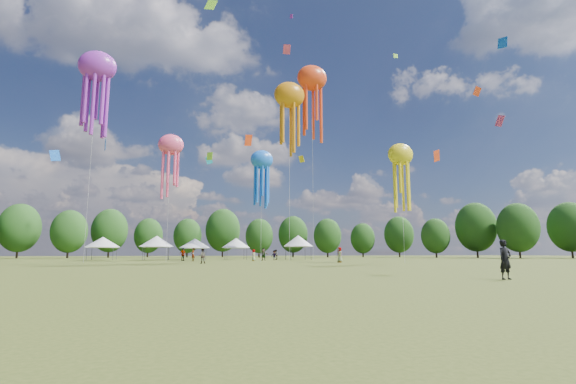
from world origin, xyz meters
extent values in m
plane|color=#384416|center=(0.00, 0.00, 0.00)|extent=(300.00, 300.00, 0.00)
imported|color=black|center=(8.19, -0.56, 0.89)|extent=(0.69, 0.49, 1.79)
imported|color=gray|center=(-3.82, 30.99, 0.82)|extent=(0.82, 0.64, 1.65)
imported|color=gray|center=(4.26, 44.25, 0.85)|extent=(0.80, 0.97, 1.70)
imported|color=gray|center=(9.51, 52.62, 0.86)|extent=(0.81, 0.95, 1.72)
imported|color=gray|center=(8.56, 49.50, 0.80)|extent=(1.08, 0.68, 1.60)
imported|color=gray|center=(-5.87, 47.98, 0.96)|extent=(1.20, 0.99, 1.92)
imported|color=gray|center=(6.19, 46.56, 0.94)|extent=(1.82, 1.18, 1.88)
imported|color=gray|center=(-4.48, 44.52, 0.94)|extent=(0.64, 0.79, 1.89)
imported|color=gray|center=(13.23, 32.57, 0.95)|extent=(0.84, 1.06, 1.89)
cylinder|color=#47474C|center=(-20.63, 55.11, 0.99)|extent=(0.08, 0.08, 1.98)
cylinder|color=#47474C|center=(-20.63, 59.00, 0.99)|extent=(0.08, 0.08, 1.98)
cylinder|color=#47474C|center=(-16.74, 55.11, 0.99)|extent=(0.08, 0.08, 1.98)
cylinder|color=#47474C|center=(-16.74, 59.00, 0.99)|extent=(0.08, 0.08, 1.98)
cube|color=silver|center=(-18.68, 57.05, 2.03)|extent=(4.29, 4.29, 0.10)
cone|color=silver|center=(-18.68, 57.05, 2.94)|extent=(5.58, 5.58, 1.70)
cylinder|color=#47474C|center=(-11.99, 52.48, 1.04)|extent=(0.08, 0.08, 2.07)
cylinder|color=#47474C|center=(-11.99, 56.33, 1.04)|extent=(0.08, 0.08, 2.07)
cylinder|color=#47474C|center=(-8.14, 52.48, 1.04)|extent=(0.08, 0.08, 2.07)
cylinder|color=#47474C|center=(-8.14, 56.33, 1.04)|extent=(0.08, 0.08, 2.07)
cube|color=silver|center=(-10.07, 54.41, 2.12)|extent=(4.25, 4.25, 0.10)
cone|color=silver|center=(-10.07, 54.41, 3.06)|extent=(5.53, 5.53, 1.78)
cylinder|color=#47474C|center=(-5.73, 55.69, 0.96)|extent=(0.08, 0.08, 1.91)
cylinder|color=#47474C|center=(-5.73, 59.41, 0.96)|extent=(0.08, 0.08, 1.91)
cylinder|color=#47474C|center=(-2.01, 55.69, 0.96)|extent=(0.08, 0.08, 1.91)
cylinder|color=#47474C|center=(-2.01, 59.41, 0.96)|extent=(0.08, 0.08, 1.91)
cube|color=silver|center=(-3.87, 57.55, 1.96)|extent=(4.12, 4.12, 0.10)
cone|color=silver|center=(-3.87, 57.55, 2.83)|extent=(5.36, 5.36, 1.64)
cylinder|color=#47474C|center=(1.47, 54.78, 0.99)|extent=(0.08, 0.08, 1.98)
cylinder|color=#47474C|center=(1.47, 58.17, 0.99)|extent=(0.08, 0.08, 1.98)
cylinder|color=#47474C|center=(4.87, 54.78, 0.99)|extent=(0.08, 0.08, 1.98)
cylinder|color=#47474C|center=(4.87, 58.17, 0.99)|extent=(0.08, 0.08, 1.98)
cube|color=silver|center=(3.17, 56.48, 2.03)|extent=(3.79, 3.79, 0.10)
cone|color=silver|center=(3.17, 56.48, 2.93)|extent=(4.93, 4.93, 1.70)
cylinder|color=#47474C|center=(11.43, 49.83, 1.09)|extent=(0.08, 0.08, 2.19)
cylinder|color=#47474C|center=(11.43, 53.34, 1.09)|extent=(0.08, 0.08, 2.19)
cylinder|color=#47474C|center=(14.94, 49.83, 1.09)|extent=(0.08, 0.08, 2.19)
cylinder|color=#47474C|center=(14.94, 53.34, 1.09)|extent=(0.08, 0.08, 2.19)
cube|color=silver|center=(13.18, 51.58, 2.24)|extent=(3.90, 3.90, 0.10)
cone|color=silver|center=(13.18, 51.58, 3.22)|extent=(5.08, 5.08, 1.87)
ellipsoid|color=#FF4B7B|center=(-8.02, 40.44, 15.82)|extent=(3.42, 2.39, 2.90)
cylinder|color=beige|center=(-8.02, 40.44, 7.91)|extent=(0.03, 0.03, 15.82)
ellipsoid|color=orange|center=(9.51, 43.41, 25.81)|extent=(4.91, 3.44, 4.17)
cylinder|color=beige|center=(9.51, 43.41, 12.91)|extent=(0.03, 0.03, 25.81)
ellipsoid|color=yellow|center=(18.82, 26.57, 12.81)|extent=(3.13, 2.19, 2.66)
cylinder|color=beige|center=(18.82, 26.57, 6.41)|extent=(0.03, 0.03, 12.81)
ellipsoid|color=purple|center=(-17.48, 38.23, 25.05)|extent=(4.68, 3.28, 3.98)
cylinder|color=beige|center=(-17.48, 38.23, 12.53)|extent=(0.03, 0.03, 25.05)
ellipsoid|color=blue|center=(3.75, 35.81, 13.36)|extent=(2.98, 2.09, 2.53)
cylinder|color=beige|center=(3.75, 35.81, 6.68)|extent=(0.03, 0.03, 13.36)
ellipsoid|color=#EF3F15|center=(13.93, 45.42, 30.00)|extent=(5.05, 3.53, 4.29)
cylinder|color=beige|center=(13.93, 45.42, 15.00)|extent=(0.03, 0.03, 30.00)
cube|color=#EF3F15|center=(5.91, 61.67, 23.15)|extent=(1.56, 1.73, 2.36)
cube|color=orange|center=(19.67, 63.14, 28.51)|extent=(0.45, 0.46, 0.76)
cube|color=#84E325|center=(-2.30, 48.21, 16.36)|extent=(0.92, 0.61, 1.31)
cube|color=blue|center=(29.41, 20.85, 25.51)|extent=(0.76, 0.91, 1.43)
cube|color=#EF3F15|center=(38.54, 36.35, 26.59)|extent=(1.43, 0.51, 1.61)
cube|color=#84E325|center=(-3.32, 38.32, 36.01)|extent=(1.88, 1.07, 2.04)
cube|color=blue|center=(-21.38, 68.56, 22.20)|extent=(0.51, 1.69, 2.24)
cube|color=#FF4B7B|center=(11.30, 52.13, 38.17)|extent=(1.33, 1.32, 1.69)
cube|color=#EF3F15|center=(39.63, 49.42, 19.18)|extent=(1.99, 1.15, 2.45)
cube|color=yellow|center=(16.02, 58.99, 19.33)|extent=(1.19, 1.13, 1.29)
cube|color=#84E325|center=(20.02, 28.81, 26.57)|extent=(0.66, 0.36, 0.75)
cube|color=blue|center=(-27.27, 58.51, 17.36)|extent=(1.85, 0.74, 2.17)
cube|color=#1B9EE6|center=(-2.35, 48.87, 15.85)|extent=(1.25, 0.33, 1.41)
cube|color=#FF4B7B|center=(29.86, 22.70, 16.64)|extent=(0.29, 1.45, 1.62)
cube|color=purple|center=(13.16, 55.88, 47.22)|extent=(0.47, 0.66, 0.89)
cylinder|color=#38281C|center=(-40.68, 85.49, 1.71)|extent=(0.44, 0.44, 3.41)
ellipsoid|color=#1F4416|center=(-40.68, 85.49, 6.61)|extent=(8.53, 8.53, 10.66)
cylinder|color=#38281C|center=(-30.60, 85.02, 1.53)|extent=(0.44, 0.44, 3.07)
ellipsoid|color=#1F4416|center=(-30.60, 85.02, 5.94)|extent=(7.66, 7.66, 9.58)
cylinder|color=#38281C|center=(-23.51, 93.33, 1.72)|extent=(0.44, 0.44, 3.43)
ellipsoid|color=#1F4416|center=(-23.51, 93.33, 6.65)|extent=(8.58, 8.58, 10.73)
cylinder|color=#38281C|center=(-14.76, 98.96, 1.47)|extent=(0.44, 0.44, 2.95)
ellipsoid|color=#1F4416|center=(-14.76, 98.96, 5.71)|extent=(7.37, 7.37, 9.21)
cylinder|color=#38281C|center=(-4.70, 95.06, 1.45)|extent=(0.44, 0.44, 2.89)
ellipsoid|color=#1F4416|center=(-4.70, 95.06, 5.61)|extent=(7.23, 7.23, 9.04)
cylinder|color=#38281C|center=(4.91, 99.49, 1.92)|extent=(0.44, 0.44, 3.84)
ellipsoid|color=#1F4416|center=(4.91, 99.49, 7.44)|extent=(9.60, 9.60, 11.99)
cylinder|color=#38281C|center=(13.19, 88.44, 1.42)|extent=(0.44, 0.44, 2.84)
ellipsoid|color=#1F4416|center=(13.19, 88.44, 5.51)|extent=(7.11, 7.11, 8.89)
cylinder|color=#38281C|center=(22.93, 91.04, 1.58)|extent=(0.44, 0.44, 3.16)
ellipsoid|color=#1F4416|center=(22.93, 91.04, 6.13)|extent=(7.91, 7.91, 9.88)
cylinder|color=#38281C|center=(30.69, 85.29, 1.44)|extent=(0.44, 0.44, 2.88)
ellipsoid|color=#1F4416|center=(30.69, 85.29, 5.59)|extent=(7.21, 7.21, 9.01)
cylinder|color=#38281C|center=(41.52, 87.24, 1.31)|extent=(0.44, 0.44, 2.63)
ellipsoid|color=#1F4416|center=(41.52, 87.24, 5.09)|extent=(6.57, 6.57, 8.22)
cylinder|color=#38281C|center=(50.52, 83.73, 1.56)|extent=(0.44, 0.44, 3.13)
ellipsoid|color=#1F4416|center=(50.52, 83.73, 6.06)|extent=(7.81, 7.81, 9.77)
cylinder|color=#38281C|center=(53.64, 71.81, 1.36)|extent=(0.44, 0.44, 2.72)
ellipsoid|color=#1F4416|center=(53.64, 71.81, 5.27)|extent=(6.80, 6.80, 8.50)
cylinder|color=#38281C|center=(62.96, 68.92, 1.90)|extent=(0.44, 0.44, 3.81)
ellipsoid|color=#1F4416|center=(62.96, 68.92, 7.38)|extent=(9.52, 9.52, 11.90)
cylinder|color=#38281C|center=(66.57, 59.80, 1.76)|extent=(0.44, 0.44, 3.51)
ellipsoid|color=#1F4416|center=(66.57, 59.80, 6.80)|extent=(8.78, 8.78, 10.97)
cylinder|color=#38281C|center=(79.39, 58.26, 1.82)|extent=(0.44, 0.44, 3.64)
ellipsoid|color=#1F4416|center=(79.39, 58.26, 7.05)|extent=(9.10, 9.10, 11.37)
camera|label=1|loc=(-6.08, -16.41, 1.20)|focal=25.63mm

